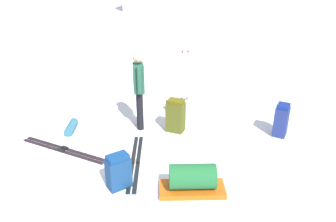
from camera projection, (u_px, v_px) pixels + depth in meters
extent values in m
plane|color=white|center=(168.00, 142.00, 6.81)|extent=(80.00, 80.00, 0.00)
cylinder|color=black|center=(140.00, 108.00, 7.34)|extent=(0.14, 0.14, 0.85)
cylinder|color=black|center=(140.00, 111.00, 7.16)|extent=(0.14, 0.14, 0.85)
cube|color=#22513D|center=(139.00, 78.00, 6.95)|extent=(0.32, 0.39, 0.60)
cylinder|color=#22513D|center=(138.00, 73.00, 7.15)|extent=(0.09, 0.09, 0.58)
cylinder|color=#22513D|center=(139.00, 80.00, 6.72)|extent=(0.09, 0.09, 0.58)
sphere|color=tan|center=(138.00, 58.00, 6.77)|extent=(0.22, 0.22, 0.22)
cube|color=black|center=(133.00, 162.00, 6.12)|extent=(0.45, 1.84, 0.02)
cube|color=black|center=(133.00, 160.00, 6.11)|extent=(0.09, 0.15, 0.03)
cube|color=black|center=(138.00, 162.00, 6.12)|extent=(0.45, 1.84, 0.02)
cube|color=black|center=(138.00, 160.00, 6.11)|extent=(0.09, 0.15, 0.03)
cube|color=black|center=(65.00, 149.00, 6.55)|extent=(1.94, 0.59, 0.02)
cube|color=black|center=(65.00, 148.00, 6.54)|extent=(0.15, 0.10, 0.03)
cube|color=black|center=(61.00, 151.00, 6.47)|extent=(1.94, 0.59, 0.02)
cube|color=black|center=(61.00, 150.00, 6.46)|extent=(0.15, 0.10, 0.03)
cube|color=#4C5118|center=(176.00, 117.00, 7.13)|extent=(0.41, 0.34, 0.65)
cube|color=#554E0F|center=(176.00, 102.00, 6.98)|extent=(0.37, 0.30, 0.08)
cube|color=navy|center=(281.00, 122.00, 6.95)|extent=(0.34, 0.37, 0.63)
cube|color=navy|center=(283.00, 106.00, 6.81)|extent=(0.30, 0.33, 0.08)
cube|color=navy|center=(119.00, 173.00, 5.36)|extent=(0.43, 0.43, 0.52)
cube|color=navy|center=(117.00, 157.00, 5.23)|extent=(0.39, 0.39, 0.08)
cylinder|color=#B2B8C1|center=(182.00, 77.00, 8.58)|extent=(0.02, 0.02, 1.29)
sphere|color=#A51919|center=(182.00, 52.00, 8.30)|extent=(0.05, 0.05, 0.05)
cylinder|color=black|center=(182.00, 98.00, 8.82)|extent=(0.07, 0.07, 0.01)
cylinder|color=#B2B8C1|center=(187.00, 77.00, 8.59)|extent=(0.02, 0.02, 1.29)
sphere|color=#A51919|center=(188.00, 51.00, 8.31)|extent=(0.05, 0.05, 0.05)
cylinder|color=black|center=(187.00, 98.00, 8.83)|extent=(0.07, 0.07, 0.01)
cube|color=#D75D15|center=(192.00, 189.00, 5.33)|extent=(1.12, 0.67, 0.09)
cylinder|color=#216734|center=(192.00, 176.00, 5.23)|extent=(0.80, 0.55, 0.40)
cylinder|color=teal|center=(71.00, 127.00, 7.22)|extent=(0.29, 0.58, 0.18)
cylinder|color=black|center=(167.00, 105.00, 8.21)|extent=(0.07, 0.07, 0.26)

